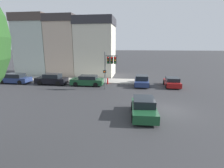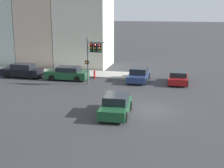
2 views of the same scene
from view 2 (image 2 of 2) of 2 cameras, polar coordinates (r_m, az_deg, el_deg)
The scene contains 9 objects.
ground_plane at distance 24.47m, azimuth 6.74°, elevation -4.67°, with size 300.00×300.00×0.00m, color #333335.
rowhouse_backdrop at distance 44.03m, azimuth -12.69°, elevation 10.56°, with size 7.83×17.98×11.03m.
traffic_signal at distance 31.04m, azimuth -3.43°, elevation 5.95°, with size 0.60×2.01×4.88m.
crossing_car_0 at distance 33.07m, azimuth 12.06°, elevation 1.15°, with size 3.85×2.07×1.31m.
crossing_car_1 at distance 22.99m, azimuth 0.72°, elevation -3.93°, with size 4.31×2.15×1.51m.
crossing_car_2 at distance 33.47m, azimuth 4.92°, elevation 1.68°, with size 4.25×2.13×1.45m.
parked_car_0 at distance 34.36m, azimuth -8.18°, elevation 1.92°, with size 2.01×4.61×1.44m.
parked_car_1 at distance 36.59m, azimuth -16.12°, elevation 2.33°, with size 1.98×4.64×1.57m.
fire_hydrant at distance 34.70m, azimuth -3.22°, elevation 1.82°, with size 0.22×0.22×0.92m.
Camera 2 is at (-23.10, -2.22, 7.78)m, focal length 50.00 mm.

